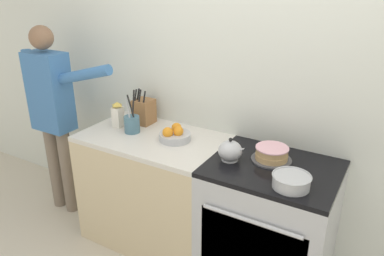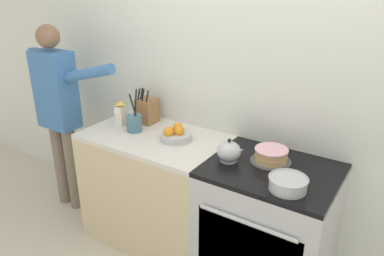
{
  "view_description": "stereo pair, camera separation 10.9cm",
  "coord_description": "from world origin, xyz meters",
  "px_view_note": "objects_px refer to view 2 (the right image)",
  "views": [
    {
      "loc": [
        0.85,
        -1.68,
        1.98
      ],
      "look_at": [
        -0.3,
        0.29,
        1.04
      ],
      "focal_mm": 35.0,
      "sensor_mm": 36.0,
      "label": 1
    },
    {
      "loc": [
        0.95,
        -1.63,
        1.98
      ],
      "look_at": [
        -0.3,
        0.29,
        1.04
      ],
      "focal_mm": 35.0,
      "sensor_mm": 36.0,
      "label": 2
    }
  ],
  "objects_px": {
    "mixing_bowl": "(288,183)",
    "knife_block": "(147,110)",
    "utensil_crock": "(134,122)",
    "stove_range": "(267,228)",
    "layer_cake": "(271,156)",
    "fruit_bowl": "(176,134)",
    "milk_carton": "(121,114)",
    "tea_kettle": "(229,152)",
    "person_baker": "(58,105)"
  },
  "relations": [
    {
      "from": "mixing_bowl",
      "to": "milk_carton",
      "type": "bearing_deg",
      "value": 171.82
    },
    {
      "from": "layer_cake",
      "to": "mixing_bowl",
      "type": "bearing_deg",
      "value": -51.86
    },
    {
      "from": "mixing_bowl",
      "to": "utensil_crock",
      "type": "distance_m",
      "value": 1.26
    },
    {
      "from": "stove_range",
      "to": "milk_carton",
      "type": "bearing_deg",
      "value": 179.02
    },
    {
      "from": "stove_range",
      "to": "person_baker",
      "type": "height_order",
      "value": "person_baker"
    },
    {
      "from": "stove_range",
      "to": "layer_cake",
      "type": "height_order",
      "value": "layer_cake"
    },
    {
      "from": "stove_range",
      "to": "milk_carton",
      "type": "xyz_separation_m",
      "value": [
        -1.25,
        0.02,
        0.54
      ]
    },
    {
      "from": "mixing_bowl",
      "to": "knife_block",
      "type": "distance_m",
      "value": 1.34
    },
    {
      "from": "utensil_crock",
      "to": "milk_carton",
      "type": "relative_size",
      "value": 1.62
    },
    {
      "from": "utensil_crock",
      "to": "person_baker",
      "type": "distance_m",
      "value": 0.78
    },
    {
      "from": "fruit_bowl",
      "to": "milk_carton",
      "type": "bearing_deg",
      "value": -179.15
    },
    {
      "from": "layer_cake",
      "to": "knife_block",
      "type": "xyz_separation_m",
      "value": [
        -1.08,
        0.11,
        0.06
      ]
    },
    {
      "from": "stove_range",
      "to": "knife_block",
      "type": "height_order",
      "value": "knife_block"
    },
    {
      "from": "stove_range",
      "to": "fruit_bowl",
      "type": "xyz_separation_m",
      "value": [
        -0.74,
        0.03,
        0.49
      ]
    },
    {
      "from": "stove_range",
      "to": "tea_kettle",
      "type": "xyz_separation_m",
      "value": [
        -0.27,
        -0.05,
        0.51
      ]
    },
    {
      "from": "knife_block",
      "to": "utensil_crock",
      "type": "xyz_separation_m",
      "value": [
        0.04,
        -0.2,
        -0.03
      ]
    },
    {
      "from": "mixing_bowl",
      "to": "milk_carton",
      "type": "relative_size",
      "value": 1.09
    },
    {
      "from": "tea_kettle",
      "to": "mixing_bowl",
      "type": "distance_m",
      "value": 0.45
    },
    {
      "from": "tea_kettle",
      "to": "knife_block",
      "type": "relative_size",
      "value": 0.65
    },
    {
      "from": "layer_cake",
      "to": "tea_kettle",
      "type": "relative_size",
      "value": 1.38
    },
    {
      "from": "milk_carton",
      "to": "person_baker",
      "type": "bearing_deg",
      "value": -170.82
    },
    {
      "from": "knife_block",
      "to": "stove_range",
      "type": "bearing_deg",
      "value": -9.33
    },
    {
      "from": "fruit_bowl",
      "to": "person_baker",
      "type": "relative_size",
      "value": 0.14
    },
    {
      "from": "fruit_bowl",
      "to": "milk_carton",
      "type": "distance_m",
      "value": 0.52
    },
    {
      "from": "utensil_crock",
      "to": "mixing_bowl",
      "type": "bearing_deg",
      "value": -7.81
    },
    {
      "from": "milk_carton",
      "to": "knife_block",
      "type": "bearing_deg",
      "value": 52.64
    },
    {
      "from": "milk_carton",
      "to": "person_baker",
      "type": "distance_m",
      "value": 0.62
    },
    {
      "from": "tea_kettle",
      "to": "milk_carton",
      "type": "relative_size",
      "value": 0.93
    },
    {
      "from": "stove_range",
      "to": "layer_cake",
      "type": "distance_m",
      "value": 0.49
    },
    {
      "from": "tea_kettle",
      "to": "utensil_crock",
      "type": "bearing_deg",
      "value": 177.05
    },
    {
      "from": "utensil_crock",
      "to": "fruit_bowl",
      "type": "relative_size",
      "value": 1.45
    },
    {
      "from": "mixing_bowl",
      "to": "knife_block",
      "type": "xyz_separation_m",
      "value": [
        -1.29,
        0.37,
        0.06
      ]
    },
    {
      "from": "fruit_bowl",
      "to": "milk_carton",
      "type": "xyz_separation_m",
      "value": [
        -0.51,
        -0.01,
        0.05
      ]
    },
    {
      "from": "layer_cake",
      "to": "person_baker",
      "type": "height_order",
      "value": "person_baker"
    },
    {
      "from": "layer_cake",
      "to": "milk_carton",
      "type": "xyz_separation_m",
      "value": [
        -1.21,
        -0.06,
        0.05
      ]
    },
    {
      "from": "layer_cake",
      "to": "utensil_crock",
      "type": "relative_size",
      "value": 0.79
    },
    {
      "from": "mixing_bowl",
      "to": "knife_block",
      "type": "height_order",
      "value": "knife_block"
    },
    {
      "from": "tea_kettle",
      "to": "fruit_bowl",
      "type": "bearing_deg",
      "value": 170.15
    },
    {
      "from": "layer_cake",
      "to": "fruit_bowl",
      "type": "bearing_deg",
      "value": -176.1
    },
    {
      "from": "knife_block",
      "to": "milk_carton",
      "type": "relative_size",
      "value": 1.42
    },
    {
      "from": "mixing_bowl",
      "to": "milk_carton",
      "type": "xyz_separation_m",
      "value": [
        -1.41,
        0.2,
        0.06
      ]
    },
    {
      "from": "stove_range",
      "to": "milk_carton",
      "type": "height_order",
      "value": "milk_carton"
    },
    {
      "from": "knife_block",
      "to": "fruit_bowl",
      "type": "xyz_separation_m",
      "value": [
        0.39,
        -0.16,
        -0.06
      ]
    },
    {
      "from": "stove_range",
      "to": "mixing_bowl",
      "type": "xyz_separation_m",
      "value": [
        0.16,
        -0.18,
        0.48
      ]
    },
    {
      "from": "mixing_bowl",
      "to": "person_baker",
      "type": "height_order",
      "value": "person_baker"
    },
    {
      "from": "tea_kettle",
      "to": "milk_carton",
      "type": "bearing_deg",
      "value": 175.71
    },
    {
      "from": "tea_kettle",
      "to": "mixing_bowl",
      "type": "height_order",
      "value": "tea_kettle"
    },
    {
      "from": "tea_kettle",
      "to": "utensil_crock",
      "type": "xyz_separation_m",
      "value": [
        -0.82,
        0.04,
        0.01
      ]
    },
    {
      "from": "layer_cake",
      "to": "utensil_crock",
      "type": "bearing_deg",
      "value": -175.29
    },
    {
      "from": "layer_cake",
      "to": "person_baker",
      "type": "relative_size",
      "value": 0.16
    }
  ]
}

